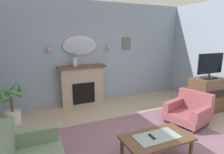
{
  "coord_description": "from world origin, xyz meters",
  "views": [
    {
      "loc": [
        -1.86,
        -2.47,
        2.0
      ],
      "look_at": [
        -0.05,
        1.61,
        0.99
      ],
      "focal_mm": 29.93,
      "sensor_mm": 36.0,
      "label": 1
    }
  ],
  "objects_px": {
    "mantel_vase_left": "(75,60)",
    "coffee_table": "(157,140)",
    "wall_sconce_right": "(108,47)",
    "wall_sconce_left": "(49,48)",
    "potted_plant_corner_palm": "(11,103)",
    "framed_picture": "(126,43)",
    "wall_mirror": "(80,46)",
    "tv_remote": "(152,137)",
    "tv_cabinet": "(206,95)",
    "tv_flatscreen": "(210,65)",
    "armchair_in_corner": "(189,110)",
    "fireplace": "(82,86)"
  },
  "relations": [
    {
      "from": "tv_flatscreen",
      "to": "armchair_in_corner",
      "type": "bearing_deg",
      "value": -160.49
    },
    {
      "from": "armchair_in_corner",
      "to": "tv_flatscreen",
      "type": "height_order",
      "value": "tv_flatscreen"
    },
    {
      "from": "fireplace",
      "to": "tv_cabinet",
      "type": "xyz_separation_m",
      "value": [
        2.9,
        -1.79,
        -0.12
      ]
    },
    {
      "from": "framed_picture",
      "to": "tv_cabinet",
      "type": "xyz_separation_m",
      "value": [
        1.4,
        -1.94,
        -1.3
      ]
    },
    {
      "from": "wall_mirror",
      "to": "framed_picture",
      "type": "xyz_separation_m",
      "value": [
        1.5,
        0.01,
        0.04
      ]
    },
    {
      "from": "tv_flatscreen",
      "to": "coffee_table",
      "type": "bearing_deg",
      "value": -155.07
    },
    {
      "from": "wall_sconce_left",
      "to": "potted_plant_corner_palm",
      "type": "relative_size",
      "value": 0.14
    },
    {
      "from": "framed_picture",
      "to": "tv_flatscreen",
      "type": "relative_size",
      "value": 0.43
    },
    {
      "from": "tv_remote",
      "to": "coffee_table",
      "type": "bearing_deg",
      "value": -11.73
    },
    {
      "from": "wall_sconce_right",
      "to": "mantel_vase_left",
      "type": "bearing_deg",
      "value": -173.48
    },
    {
      "from": "wall_mirror",
      "to": "potted_plant_corner_palm",
      "type": "distance_m",
      "value": 2.27
    },
    {
      "from": "tv_remote",
      "to": "tv_cabinet",
      "type": "distance_m",
      "value": 2.85
    },
    {
      "from": "framed_picture",
      "to": "potted_plant_corner_palm",
      "type": "distance_m",
      "value": 3.59
    },
    {
      "from": "wall_sconce_left",
      "to": "tv_cabinet",
      "type": "xyz_separation_m",
      "value": [
        3.75,
        -1.88,
        -1.21
      ]
    },
    {
      "from": "mantel_vase_left",
      "to": "coffee_table",
      "type": "bearing_deg",
      "value": -78.71
    },
    {
      "from": "wall_mirror",
      "to": "coffee_table",
      "type": "bearing_deg",
      "value": -82.9
    },
    {
      "from": "fireplace",
      "to": "mantel_vase_left",
      "type": "relative_size",
      "value": 3.36
    },
    {
      "from": "wall_sconce_right",
      "to": "armchair_in_corner",
      "type": "height_order",
      "value": "wall_sconce_right"
    },
    {
      "from": "wall_sconce_right",
      "to": "tv_flatscreen",
      "type": "relative_size",
      "value": 0.17
    },
    {
      "from": "wall_mirror",
      "to": "armchair_in_corner",
      "type": "height_order",
      "value": "wall_mirror"
    },
    {
      "from": "potted_plant_corner_palm",
      "to": "tv_cabinet",
      "type": "bearing_deg",
      "value": -15.03
    },
    {
      "from": "mantel_vase_left",
      "to": "tv_cabinet",
      "type": "height_order",
      "value": "mantel_vase_left"
    },
    {
      "from": "framed_picture",
      "to": "tv_flatscreen",
      "type": "distance_m",
      "value": 2.46
    },
    {
      "from": "tv_cabinet",
      "to": "tv_remote",
      "type": "bearing_deg",
      "value": -155.74
    },
    {
      "from": "armchair_in_corner",
      "to": "tv_flatscreen",
      "type": "distance_m",
      "value": 1.38
    },
    {
      "from": "wall_sconce_right",
      "to": "potted_plant_corner_palm",
      "type": "relative_size",
      "value": 0.14
    },
    {
      "from": "wall_sconce_right",
      "to": "coffee_table",
      "type": "xyz_separation_m",
      "value": [
        -0.46,
        -3.06,
        -1.28
      ]
    },
    {
      "from": "framed_picture",
      "to": "potted_plant_corner_palm",
      "type": "relative_size",
      "value": 0.35
    },
    {
      "from": "tv_flatscreen",
      "to": "potted_plant_corner_palm",
      "type": "xyz_separation_m",
      "value": [
        -4.7,
        1.28,
        -0.75
      ]
    },
    {
      "from": "wall_mirror",
      "to": "wall_sconce_right",
      "type": "distance_m",
      "value": 0.85
    },
    {
      "from": "mantel_vase_left",
      "to": "tv_flatscreen",
      "type": "distance_m",
      "value": 3.57
    },
    {
      "from": "wall_sconce_right",
      "to": "potted_plant_corner_palm",
      "type": "distance_m",
      "value": 2.96
    },
    {
      "from": "tv_remote",
      "to": "tv_flatscreen",
      "type": "xyz_separation_m",
      "value": [
        2.59,
        1.15,
        0.79
      ]
    },
    {
      "from": "fireplace",
      "to": "framed_picture",
      "type": "height_order",
      "value": "framed_picture"
    },
    {
      "from": "wall_mirror",
      "to": "tv_cabinet",
      "type": "xyz_separation_m",
      "value": [
        2.9,
        -1.93,
        -1.26
      ]
    },
    {
      "from": "tv_remote",
      "to": "potted_plant_corner_palm",
      "type": "height_order",
      "value": "potted_plant_corner_palm"
    },
    {
      "from": "fireplace",
      "to": "wall_sconce_left",
      "type": "xyz_separation_m",
      "value": [
        -0.85,
        0.09,
        1.09
      ]
    },
    {
      "from": "armchair_in_corner",
      "to": "potted_plant_corner_palm",
      "type": "xyz_separation_m",
      "value": [
        -3.74,
        1.62,
        0.19
      ]
    },
    {
      "from": "coffee_table",
      "to": "tv_remote",
      "type": "xyz_separation_m",
      "value": [
        -0.09,
        0.02,
        0.07
      ]
    },
    {
      "from": "fireplace",
      "to": "wall_mirror",
      "type": "xyz_separation_m",
      "value": [
        0.0,
        0.14,
        1.14
      ]
    },
    {
      "from": "tv_flatscreen",
      "to": "potted_plant_corner_palm",
      "type": "height_order",
      "value": "tv_flatscreen"
    },
    {
      "from": "fireplace",
      "to": "coffee_table",
      "type": "relative_size",
      "value": 1.24
    },
    {
      "from": "tv_cabinet",
      "to": "potted_plant_corner_palm",
      "type": "height_order",
      "value": "potted_plant_corner_palm"
    },
    {
      "from": "tv_cabinet",
      "to": "tv_flatscreen",
      "type": "bearing_deg",
      "value": -90.0
    },
    {
      "from": "framed_picture",
      "to": "armchair_in_corner",
      "type": "relative_size",
      "value": 0.36
    },
    {
      "from": "framed_picture",
      "to": "wall_mirror",
      "type": "bearing_deg",
      "value": -179.62
    },
    {
      "from": "wall_mirror",
      "to": "wall_sconce_left",
      "type": "distance_m",
      "value": 0.85
    },
    {
      "from": "mantel_vase_left",
      "to": "framed_picture",
      "type": "height_order",
      "value": "framed_picture"
    },
    {
      "from": "wall_mirror",
      "to": "potted_plant_corner_palm",
      "type": "xyz_separation_m",
      "value": [
        -1.8,
        -0.67,
        -1.22
      ]
    },
    {
      "from": "wall_sconce_left",
      "to": "wall_sconce_right",
      "type": "relative_size",
      "value": 1.0
    }
  ]
}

